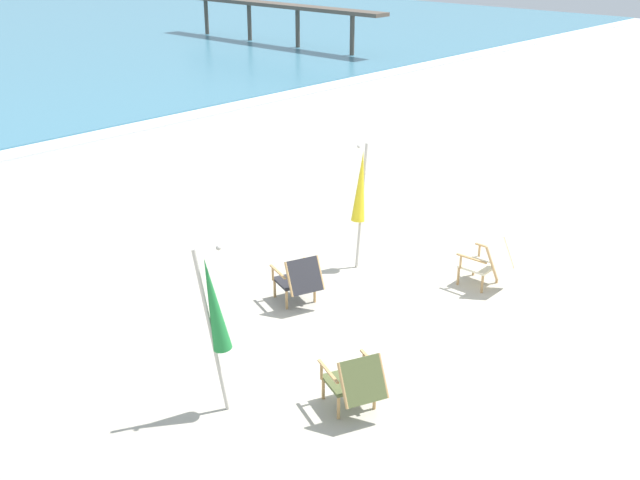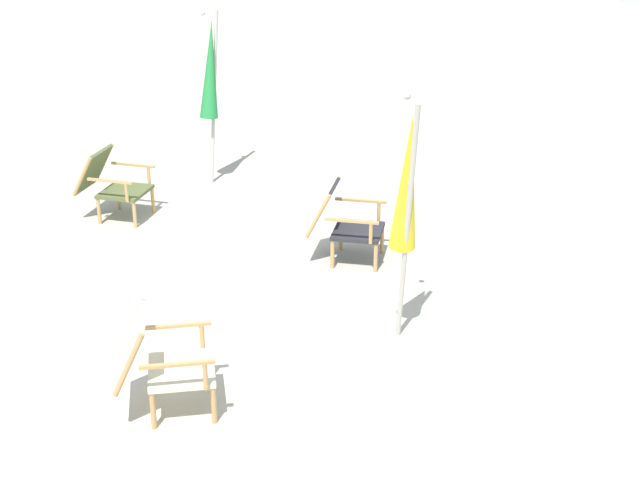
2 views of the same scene
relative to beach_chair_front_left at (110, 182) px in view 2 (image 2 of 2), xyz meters
name	(u,v)px [view 2 (image 2 of 2)]	position (x,y,z in m)	size (l,w,h in m)	color
ground_plane	(214,279)	(1.78, 1.08, -0.42)	(80.00, 80.00, 0.00)	#B7AF9E
beach_chair_front_left	(110,182)	(0.00, 0.00, 0.00)	(0.82, 0.92, 0.78)	#515B33
beach_chair_mid_center	(158,360)	(3.93, 0.63, 0.00)	(0.61, 0.74, 0.80)	beige
beach_chair_front_right	(342,220)	(1.48, 2.38, 0.00)	(0.78, 0.88, 0.79)	#28282D
umbrella_furled_yellow	(407,186)	(3.15, 2.62, 0.96)	(0.37, 0.26, 2.12)	#B7B2A8
umbrella_furled_green	(210,72)	(-1.07, 1.19, 0.96)	(0.43, 0.40, 2.11)	#B7B2A8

